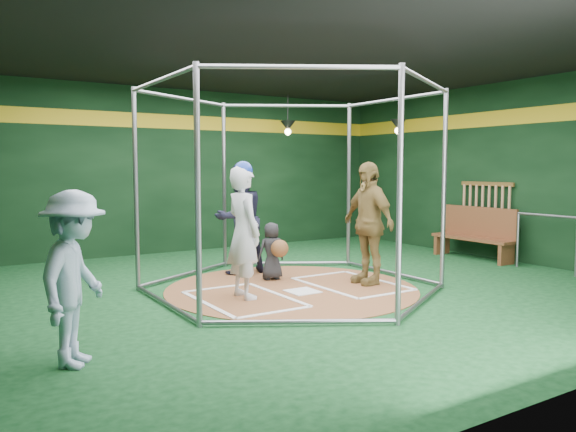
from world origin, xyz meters
TOP-DOWN VIEW (x-y plane):
  - room_shell at (0.00, 0.01)m, footprint 10.10×9.10m
  - clay_disc at (0.00, 0.00)m, footprint 3.80×3.80m
  - home_plate at (0.00, -0.30)m, footprint 0.43×0.43m
  - batter_box_left at (-0.95, -0.25)m, footprint 1.17×1.77m
  - batter_box_right at (0.95, -0.25)m, footprint 1.17×1.77m
  - batting_cage at (-0.00, -0.00)m, footprint 4.05×4.67m
  - bat_rack at (4.93, 0.40)m, footprint 0.07×1.25m
  - pendant_lamp_near at (2.20, 3.60)m, footprint 0.34×0.34m
  - pendant_lamp_far at (4.00, 2.00)m, footprint 0.34×0.34m
  - batter_figure at (-0.89, -0.15)m, footprint 0.45×0.68m
  - visitor_leopard at (1.21, -0.33)m, footprint 0.50×1.13m
  - catcher_figure at (0.08, 0.70)m, footprint 0.49×0.57m
  - umpire at (-0.11, 1.47)m, footprint 0.98×0.80m
  - bystander_blue at (-3.45, -1.69)m, footprint 1.09×1.21m
  - dugout_bench at (4.63, 0.40)m, footprint 0.42×1.79m
  - steel_railing at (4.55, -1.19)m, footprint 0.05×1.18m

SIDE VIEW (x-z plane):
  - clay_disc at x=0.00m, z-range 0.00..0.01m
  - batter_box_left at x=-0.95m, z-range 0.01..0.02m
  - batter_box_right at x=0.95m, z-range 0.01..0.02m
  - home_plate at x=0.00m, z-range 0.01..0.02m
  - catcher_figure at x=0.08m, z-range 0.02..0.95m
  - dugout_bench at x=4.63m, z-range 0.01..1.05m
  - steel_railing at x=4.55m, z-range 0.17..1.19m
  - bystander_blue at x=-3.45m, z-range 0.00..1.63m
  - batter_figure at x=-0.89m, z-range 0.00..1.91m
  - umpire at x=-0.11m, z-range 0.01..1.91m
  - visitor_leopard at x=1.21m, z-range 0.01..1.92m
  - bat_rack at x=4.93m, z-range 0.56..1.54m
  - batting_cage at x=0.00m, z-range 0.00..3.00m
  - room_shell at x=0.00m, z-range -0.01..3.52m
  - pendant_lamp_near at x=2.20m, z-range 2.29..3.19m
  - pendant_lamp_far at x=4.00m, z-range 2.29..3.19m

